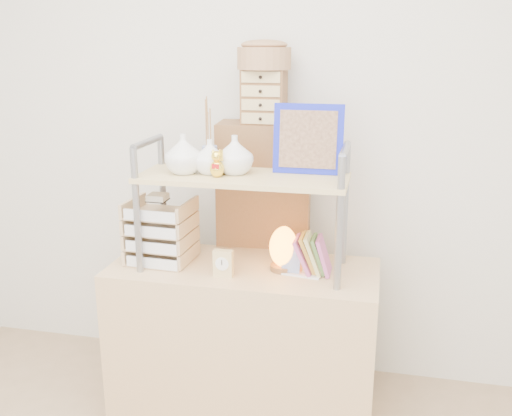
{
  "coord_description": "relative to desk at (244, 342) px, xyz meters",
  "views": [
    {
      "loc": [
        0.58,
        -1.11,
        1.71
      ],
      "look_at": [
        0.06,
        1.2,
        1.03
      ],
      "focal_mm": 40.0,
      "sensor_mm": 36.0,
      "label": 1
    }
  ],
  "objects": [
    {
      "name": "drawer_chest",
      "position": [
        0.02,
        0.35,
        1.1
      ],
      "size": [
        0.2,
        0.16,
        0.25
      ],
      "color": "brown",
      "rests_on": "cabinet"
    },
    {
      "name": "postcard_stand",
      "position": [
        0.27,
        -0.04,
        0.41
      ],
      "size": [
        0.18,
        0.07,
        0.13
      ],
      "color": "white",
      "rests_on": "desk"
    },
    {
      "name": "desk",
      "position": [
        0.0,
        0.0,
        0.0
      ],
      "size": [
        1.2,
        0.5,
        0.75
      ],
      "primitive_type": "cube",
      "color": "tan",
      "rests_on": "ground"
    },
    {
      "name": "desk_clock",
      "position": [
        -0.06,
        -0.12,
        0.43
      ],
      "size": [
        0.08,
        0.04,
        0.12
      ],
      "color": "tan",
      "rests_on": "desk"
    },
    {
      "name": "room_shell",
      "position": [
        0.0,
        -0.81,
        1.32
      ],
      "size": [
        3.42,
        3.41,
        2.61
      ],
      "color": "silver",
      "rests_on": "ground"
    },
    {
      "name": "cabinet",
      "position": [
        0.02,
        0.37,
        0.3
      ],
      "size": [
        0.47,
        0.28,
        1.35
      ],
      "primitive_type": "cube",
      "rotation": [
        0.0,
        0.0,
        0.09
      ],
      "color": "brown",
      "rests_on": "ground"
    },
    {
      "name": "woven_basket",
      "position": [
        0.02,
        0.35,
        1.28
      ],
      "size": [
        0.25,
        0.25,
        0.1
      ],
      "primitive_type": "cylinder",
      "color": "#936843",
      "rests_on": "drawer_chest"
    },
    {
      "name": "hutch",
      "position": [
        -0.03,
        0.01,
        0.81
      ],
      "size": [
        0.9,
        0.34,
        0.72
      ],
      "color": "gray",
      "rests_on": "desk"
    },
    {
      "name": "letter_tray",
      "position": [
        -0.39,
        -0.02,
        0.5
      ],
      "size": [
        0.28,
        0.26,
        0.32
      ],
      "color": "tan",
      "rests_on": "desk"
    },
    {
      "name": "salt_lamp",
      "position": [
        0.18,
        0.0,
        0.48
      ],
      "size": [
        0.13,
        0.12,
        0.2
      ],
      "color": "brown",
      "rests_on": "desk"
    }
  ]
}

